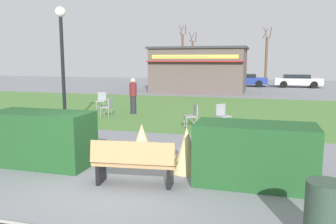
% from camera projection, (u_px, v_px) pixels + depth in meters
% --- Properties ---
extents(ground_plane, '(80.00, 80.00, 0.00)m').
position_uv_depth(ground_plane, '(109.00, 183.00, 7.09)').
color(ground_plane, slate).
extents(lawn_patch, '(36.00, 12.00, 0.01)m').
position_uv_depth(lawn_patch, '(202.00, 110.00, 17.50)').
color(lawn_patch, '#4C7A38').
rests_on(lawn_patch, ground_plane).
extents(park_bench, '(1.75, 0.72, 0.95)m').
position_uv_depth(park_bench, '(134.00, 163.00, 6.89)').
color(park_bench, tan).
rests_on(park_bench, ground_plane).
extents(hedge_left, '(2.47, 1.10, 1.30)m').
position_uv_depth(hedge_left, '(41.00, 138.00, 8.27)').
color(hedge_left, '#1E4C23').
rests_on(hedge_left, ground_plane).
extents(hedge_right, '(2.40, 1.10, 1.26)m').
position_uv_depth(hedge_right, '(254.00, 154.00, 6.95)').
color(hedge_right, '#1E4C23').
rests_on(hedge_right, ground_plane).
extents(ornamental_grass_behind_left, '(0.58, 0.58, 1.02)m').
position_uv_depth(ornamental_grass_behind_left, '(236.00, 150.00, 7.73)').
color(ornamental_grass_behind_left, '#D1BC7F').
rests_on(ornamental_grass_behind_left, ground_plane).
extents(ornamental_grass_behind_right, '(0.64, 0.64, 1.05)m').
position_uv_depth(ornamental_grass_behind_right, '(187.00, 150.00, 7.71)').
color(ornamental_grass_behind_right, '#D1BC7F').
rests_on(ornamental_grass_behind_right, ground_plane).
extents(ornamental_grass_behind_center, '(0.72, 0.72, 1.00)m').
position_uv_depth(ornamental_grass_behind_center, '(142.00, 144.00, 8.32)').
color(ornamental_grass_behind_center, '#D1BC7F').
rests_on(ornamental_grass_behind_center, ground_plane).
extents(lamppost_mid, '(0.36, 0.36, 4.35)m').
position_uv_depth(lamppost_mid, '(62.00, 54.00, 11.92)').
color(lamppost_mid, black).
rests_on(lamppost_mid, ground_plane).
extents(trash_bin, '(0.52, 0.52, 0.92)m').
position_uv_depth(trash_bin, '(324.00, 214.00, 4.63)').
color(trash_bin, '#2D4233').
rests_on(trash_bin, ground_plane).
extents(food_kiosk, '(7.50, 5.13, 3.54)m').
position_uv_depth(food_kiosk, '(199.00, 69.00, 27.47)').
color(food_kiosk, '#594C47').
rests_on(food_kiosk, ground_plane).
extents(cafe_chair_west, '(0.51, 0.51, 0.89)m').
position_uv_depth(cafe_chair_west, '(101.00, 99.00, 17.52)').
color(cafe_chair_west, gray).
rests_on(cafe_chair_west, ground_plane).
extents(cafe_chair_east, '(0.62, 0.62, 0.89)m').
position_uv_depth(cafe_chair_east, '(222.00, 114.00, 12.87)').
color(cafe_chair_east, gray).
rests_on(cafe_chair_east, ground_plane).
extents(cafe_chair_center, '(0.59, 0.59, 0.89)m').
position_uv_depth(cafe_chair_center, '(193.00, 114.00, 12.77)').
color(cafe_chair_center, gray).
rests_on(cafe_chair_center, ground_plane).
extents(cafe_chair_north, '(0.46, 0.46, 0.89)m').
position_uv_depth(cafe_chair_north, '(108.00, 105.00, 15.17)').
color(cafe_chair_north, gray).
rests_on(cafe_chair_north, ground_plane).
extents(person_strolling, '(0.34, 0.34, 1.69)m').
position_uv_depth(person_strolling, '(133.00, 96.00, 16.14)').
color(person_strolling, '#23232D').
rests_on(person_strolling, ground_plane).
extents(parked_car_west_slot, '(4.24, 2.14, 1.20)m').
position_uv_depth(parked_car_west_slot, '(192.00, 79.00, 34.55)').
color(parked_car_west_slot, '#2D6638').
rests_on(parked_car_west_slot, ground_plane).
extents(parked_car_center_slot, '(4.23, 2.11, 1.20)m').
position_uv_depth(parked_car_center_slot, '(245.00, 80.00, 33.14)').
color(parked_car_center_slot, navy).
rests_on(parked_car_center_slot, ground_plane).
extents(parked_car_east_slot, '(4.24, 2.13, 1.20)m').
position_uv_depth(parked_car_east_slot, '(297.00, 80.00, 31.85)').
color(parked_car_east_slot, silver).
rests_on(parked_car_east_slot, ground_plane).
extents(tree_left_bg, '(0.91, 0.96, 5.80)m').
position_uv_depth(tree_left_bg, '(193.00, 60.00, 41.26)').
color(tree_left_bg, brown).
rests_on(tree_left_bg, ground_plane).
extents(tree_right_bg, '(0.91, 0.96, 6.69)m').
position_uv_depth(tree_right_bg, '(182.00, 56.00, 41.58)').
color(tree_right_bg, brown).
rests_on(tree_right_bg, ground_plane).
extents(tree_center_bg, '(0.91, 0.96, 6.01)m').
position_uv_depth(tree_center_bg, '(266.00, 59.00, 37.34)').
color(tree_center_bg, brown).
rests_on(tree_center_bg, ground_plane).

